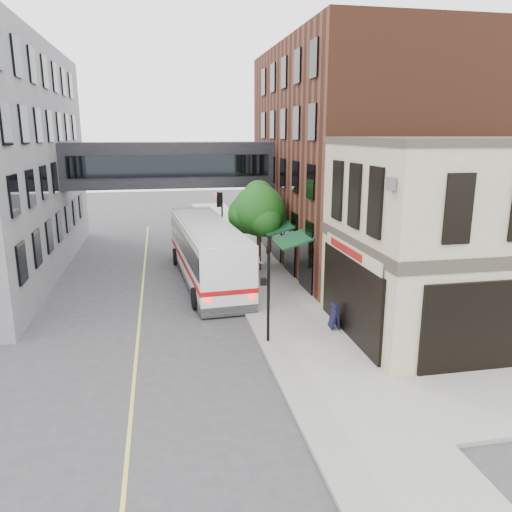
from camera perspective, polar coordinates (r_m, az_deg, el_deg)
name	(u,v)px	position (r m, az deg, el deg)	size (l,w,h in m)	color
ground	(269,366)	(19.44, 1.49, -12.44)	(120.00, 120.00, 0.00)	#38383A
sidewalk_main	(253,267)	(32.67, -0.36, -1.24)	(4.00, 60.00, 0.15)	gray
corner_building	(462,238)	(23.31, 22.52, 1.93)	(10.19, 8.12, 8.45)	tan
brick_building	(367,158)	(34.87, 12.55, 10.91)	(13.76, 18.00, 14.00)	#522919
skyway_bridge	(170,165)	(35.07, -9.80, 10.26)	(14.00, 3.18, 3.00)	black
traffic_signal_near	(268,276)	(20.25, 1.35, -2.27)	(0.44, 0.22, 4.60)	black
traffic_signal_far	(220,211)	(34.64, -4.13, 5.11)	(0.53, 0.28, 4.50)	black
street_sign_pole	(247,269)	(25.26, -1.02, -1.44)	(0.08, 0.75, 3.00)	gray
street_tree	(258,210)	(31.16, 0.25, 5.23)	(3.80, 3.20, 5.60)	#382619
lane_marking	(142,293)	(28.37, -12.90, -4.13)	(0.12, 40.00, 0.01)	#D8CC4C
bus	(207,249)	(29.51, -5.65, 0.76)	(3.84, 13.04, 3.46)	white
pedestrian_a	(251,261)	(30.75, -0.54, -0.59)	(0.56, 0.37, 1.53)	beige
pedestrian_b	(256,265)	(29.29, 0.01, -1.00)	(0.91, 0.71, 1.87)	pink
pedestrian_c	(240,251)	(33.27, -1.86, 0.57)	(1.02, 0.59, 1.58)	#22212A
newspaper_box	(239,264)	(31.39, -1.91, -0.93)	(0.43, 0.38, 0.86)	#16611D
sandwich_board	(335,316)	(22.58, 8.96, -6.77)	(0.41, 0.63, 1.13)	black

